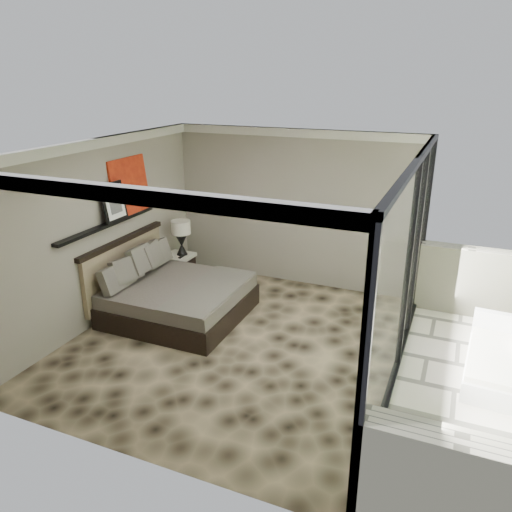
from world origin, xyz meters
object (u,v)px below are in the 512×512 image
at_px(bed, 173,295).
at_px(nightstand, 180,269).
at_px(lounger, 498,363).
at_px(table_lamp, 181,233).

bearing_deg(bed, nightstand, 117.37).
xyz_separation_m(bed, lounger, (4.76, 0.12, -0.15)).
xyz_separation_m(nightstand, lounger, (5.40, -1.12, -0.06)).
relative_size(bed, table_lamp, 3.16).
distance_m(nightstand, lounger, 5.51).
xyz_separation_m(bed, table_lamp, (-0.59, 1.28, 0.60)).
bearing_deg(table_lamp, nightstand, -138.97).
xyz_separation_m(table_lamp, lounger, (5.35, -1.17, -0.75)).
distance_m(bed, lounger, 4.76).
relative_size(table_lamp, lounger, 0.42).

